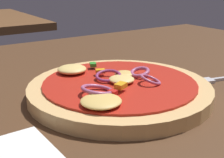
{
  "coord_description": "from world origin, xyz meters",
  "views": [
    {
      "loc": [
        -0.26,
        -0.33,
        0.2
      ],
      "look_at": [
        -0.02,
        0.03,
        0.05
      ],
      "focal_mm": 48.82,
      "sensor_mm": 36.0,
      "label": 1
    }
  ],
  "objects": [
    {
      "name": "dining_table",
      "position": [
        0.0,
        0.0,
        0.01
      ],
      "size": [
        1.18,
        0.92,
        0.03
      ],
      "color": "#4C301C",
      "rests_on": "ground"
    },
    {
      "name": "pizza",
      "position": [
        -0.02,
        0.01,
        0.04
      ],
      "size": [
        0.26,
        0.26,
        0.04
      ],
      "color": "tan",
      "rests_on": "dining_table"
    }
  ]
}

